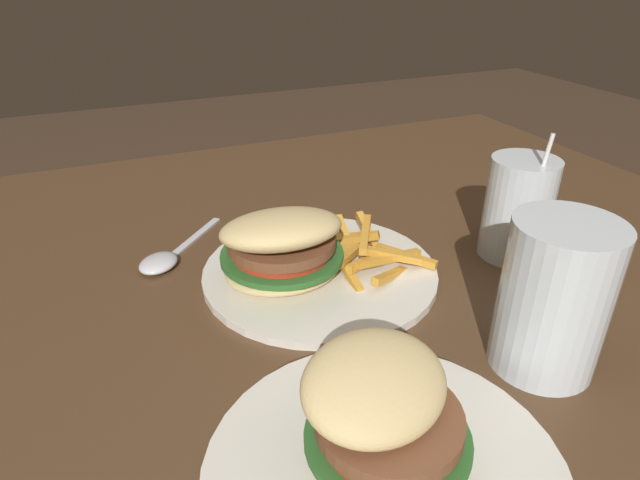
{
  "coord_description": "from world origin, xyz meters",
  "views": [
    {
      "loc": [
        0.17,
        0.46,
        1.08
      ],
      "look_at": [
        -0.05,
        -0.03,
        0.78
      ],
      "focal_mm": 30.0,
      "sensor_mm": 36.0,
      "label": 1
    }
  ],
  "objects_px": {
    "juice_glass": "(517,211)",
    "spoon": "(162,260)",
    "beer_glass": "(553,300)",
    "meal_plate_near": "(298,256)",
    "meal_plate_far": "(383,442)"
  },
  "relations": [
    {
      "from": "meal_plate_near",
      "to": "spoon",
      "type": "distance_m",
      "value": 0.18
    },
    {
      "from": "juice_glass",
      "to": "spoon",
      "type": "xyz_separation_m",
      "value": [
        0.41,
        -0.15,
        -0.05
      ]
    },
    {
      "from": "spoon",
      "to": "meal_plate_far",
      "type": "distance_m",
      "value": 0.38
    },
    {
      "from": "juice_glass",
      "to": "spoon",
      "type": "relative_size",
      "value": 1.17
    },
    {
      "from": "meal_plate_near",
      "to": "beer_glass",
      "type": "relative_size",
      "value": 1.9
    },
    {
      "from": "juice_glass",
      "to": "meal_plate_near",
      "type": "bearing_deg",
      "value": -8.88
    },
    {
      "from": "beer_glass",
      "to": "spoon",
      "type": "relative_size",
      "value": 1.04
    },
    {
      "from": "beer_glass",
      "to": "meal_plate_near",
      "type": "bearing_deg",
      "value": -53.61
    },
    {
      "from": "meal_plate_near",
      "to": "juice_glass",
      "type": "height_order",
      "value": "juice_glass"
    },
    {
      "from": "juice_glass",
      "to": "meal_plate_far",
      "type": "relative_size",
      "value": 0.61
    },
    {
      "from": "spoon",
      "to": "meal_plate_far",
      "type": "relative_size",
      "value": 0.52
    },
    {
      "from": "beer_glass",
      "to": "spoon",
      "type": "bearing_deg",
      "value": -47.1
    },
    {
      "from": "meal_plate_near",
      "to": "beer_glass",
      "type": "distance_m",
      "value": 0.27
    },
    {
      "from": "beer_glass",
      "to": "juice_glass",
      "type": "height_order",
      "value": "juice_glass"
    },
    {
      "from": "juice_glass",
      "to": "beer_glass",
      "type": "bearing_deg",
      "value": 56.43
    }
  ]
}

